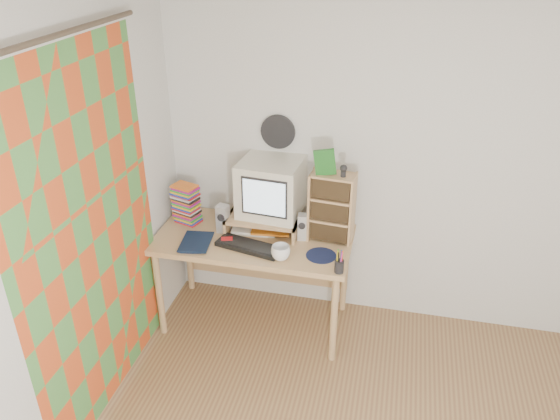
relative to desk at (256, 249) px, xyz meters
The scene contains 21 objects.
ceiling 2.59m from the desk, 54.49° to the right, with size 3.50×3.50×0.00m, color white.
back_wall 1.25m from the desk, 16.59° to the left, with size 3.50×3.50×0.00m, color silver.
left_wall 1.73m from the desk, 116.51° to the right, with size 3.50×3.50×0.00m, color silver.
curtain 1.29m from the desk, 125.22° to the right, with size 2.20×2.20×0.00m, color #C7481C.
wall_disc 0.87m from the desk, 70.78° to the left, with size 0.25×0.25×0.02m, color black.
desk is the anchor object (origin of this frame).
monitor_riser 0.24m from the desk, 36.34° to the left, with size 0.52×0.30×0.12m.
crt_monitor 0.47m from the desk, 44.63° to the left, with size 0.42×0.42×0.40m, color beige.
speaker_left 0.34m from the desk, behind, with size 0.08×0.08×0.21m, color #BBBBC0.
speaker_right 0.42m from the desk, ahead, with size 0.07×0.07×0.19m, color #BBBBC0.
keyboard 0.26m from the desk, 87.11° to the right, with size 0.46×0.15×0.03m, color black.
dvd_stack 0.60m from the desk, behind, with size 0.17×0.12×0.25m, color brown, non-canonical shape.
cd_rack 0.67m from the desk, ahead, with size 0.30×0.16×0.50m, color tan.
mug 0.43m from the desk, 49.51° to the right, with size 0.13×0.13×0.10m, color white.
diary 0.56m from the desk, 151.71° to the right, with size 0.25×0.19×0.05m, color #0D1A32.
mousepad 0.57m from the desk, 21.07° to the right, with size 0.21×0.21×0.00m, color #101338.
pen_cup 0.77m from the desk, 29.09° to the right, with size 0.06×0.06×0.12m, color black, non-canonical shape.
papers 0.17m from the desk, 61.31° to the left, with size 0.32×0.23×0.04m, color white, non-canonical shape.
red_box 0.29m from the desk, 130.47° to the right, with size 0.08×0.05×0.04m, color red.
game_box 0.87m from the desk, ahead, with size 0.14×0.03×0.18m, color #1B5E1C.
webcam 0.91m from the desk, ahead, with size 0.05×0.05×0.08m, color black, non-canonical shape.
Camera 1 is at (-0.09, -1.85, 2.75)m, focal length 35.00 mm.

